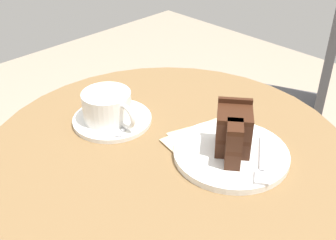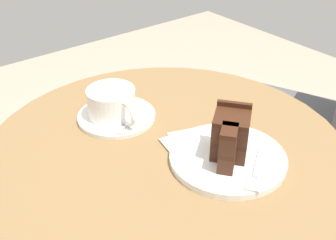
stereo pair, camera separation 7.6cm
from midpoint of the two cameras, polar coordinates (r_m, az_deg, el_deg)
The scene contains 9 objects.
cafe_table at distance 0.86m, azimuth 2.26°, elevation -10.90°, with size 0.67×0.67×0.75m.
saucer at distance 0.85m, azimuth -4.47°, elevation 0.44°, with size 0.16×0.16×0.01m.
coffee_cup at distance 0.83m, azimuth -5.03°, elevation 2.35°, with size 0.13×0.10×0.06m.
teaspoon at distance 0.81m, azimuth -2.89°, elevation -0.70°, with size 0.04×0.09×0.00m.
cake_plate at distance 0.75m, azimuth 10.98°, elevation -5.18°, with size 0.20×0.20×0.01m.
cake_slice at distance 0.72m, azimuth 11.42°, elevation -2.28°, with size 0.09×0.10×0.09m.
fork at distance 0.72m, azimuth 14.84°, elevation -6.86°, with size 0.09×0.12×0.00m.
napkin at distance 0.77m, azimuth 9.07°, elevation -3.91°, with size 0.19×0.19×0.00m.
cafe_chair at distance 1.40m, azimuth 20.81°, elevation 2.30°, with size 0.50×0.50×0.93m.
Camera 2 is at (0.49, -0.38, 1.21)m, focal length 45.00 mm.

